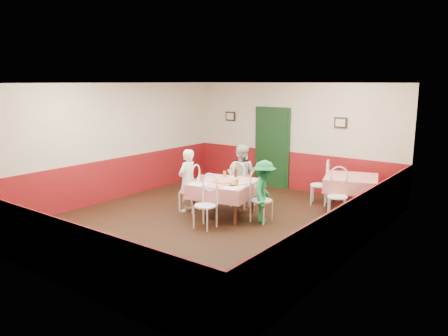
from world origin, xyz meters
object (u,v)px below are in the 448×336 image
Objects in this scene: main_table at (224,199)px; chair_near at (205,206)px; diner_right at (264,192)px; glass_c at (225,174)px; chair_left at (189,191)px; glass_b at (237,183)px; chair_right at (262,200)px; beer_bottle at (236,173)px; second_table at (350,193)px; chair_second_a at (319,185)px; chair_second_b at (337,197)px; glass_a at (202,179)px; diner_left at (187,180)px; chair_far at (240,187)px; wallet at (232,185)px; pizza at (224,181)px; diner_far at (241,175)px.

chair_near is (0.16, -0.83, 0.08)m from main_table.
diner_right is at bearing 51.12° from chair_near.
chair_near reaches higher than glass_c.
chair_left reaches higher than glass_b.
chair_right is 0.97m from beer_bottle.
second_table is 1.24× the size of chair_second_a.
chair_second_b is at bearing 27.83° from chair_second_a.
diner_left reaches higher than glass_a.
chair_far is 0.61m from beer_bottle.
chair_second_b reaches higher than glass_b.
chair_second_b is 2.87m from glass_a.
chair_right reaches higher than glass_b.
diner_left is at bearing 102.36° from chair_right.
wallet is at bearing -43.36° from glass_c.
chair_left is 0.65m from glass_a.
glass_b is at bearing 87.34° from diner_left.
beer_bottle reaches higher than pizza.
diner_right reaches higher than chair_near.
chair_right and chair_second_b have the same top height.
chair_left is 3.06m from chair_second_a.
glass_c is 0.86m from wallet.
chair_far is (-0.16, 0.83, 0.08)m from main_table.
diner_right is at bearing 27.02° from wallet.
chair_second_a is at bearing 59.95° from main_table.
chair_left reaches higher than glass_c.
diner_right reaches higher than wallet.
beer_bottle is at bearing 48.56° from diner_right.
chair_near is at bearing 119.16° from diner_right.
pizza is at bearing 95.47° from diner_left.
second_table is at bearing 125.16° from diner_left.
glass_c is 0.09× the size of diner_far.
glass_c is at bearing 126.12° from pizza.
diner_left is (-1.32, -0.02, -0.13)m from glass_b.
glass_c is at bearing -141.88° from second_table.
glass_c reaches higher than pizza.
diner_right reaches higher than chair_left.
chair_second_a is at bearing 49.85° from glass_c.
chair_second_a is (-0.75, 0.00, 0.08)m from second_table.
beer_bottle is at bearing 127.04° from glass_b.
chair_second_a is 4.07× the size of beer_bottle.
chair_left is 1.76m from diner_right.
glass_b is 0.10× the size of diner_left.
glass_a is (-0.37, -0.29, 0.06)m from pizza.
chair_left and chair_second_b have the same top height.
glass_b is at bearing -19.45° from main_table.
diner_right reaches higher than glass_c.
chair_far is 4.07× the size of beer_bottle.
diner_far is 1.28m from diner_right.
chair_left is 1.00× the size of chair_second_a.
chair_second_b is at bearing 105.84° from chair_left.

